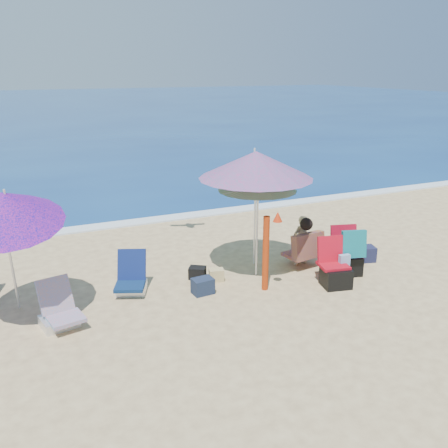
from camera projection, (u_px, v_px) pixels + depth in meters
name	position (u px, v px, depth m)	size (l,w,h in m)	color
ground	(264.00, 300.00, 8.34)	(120.00, 120.00, 0.00)	#D8BC84
sea	(44.00, 108.00, 47.51)	(120.00, 80.00, 0.12)	navy
foam	(171.00, 218.00, 12.77)	(120.00, 0.50, 0.04)	white
umbrella_turquoise	(256.00, 165.00, 8.78)	(2.67, 2.67, 2.39)	silver
umbrella_striped	(258.00, 179.00, 9.23)	(1.90, 1.90, 2.01)	white
umbrella_blue	(4.00, 207.00, 7.00)	(1.82, 1.88, 2.28)	silver
furled_umbrella	(268.00, 247.00, 8.44)	(0.24, 0.43, 1.50)	#A62F0B
chair_navy	(131.00, 282.00, 8.59)	(0.72, 0.82, 0.71)	#0D264C
chair_rainbow	(59.00, 314.00, 7.45)	(0.68, 0.79, 0.71)	#EE5467
camp_chair_left	(335.00, 272.00, 8.80)	(0.59, 0.63, 0.87)	#AE0C1B
camp_chair_right	(347.00, 257.00, 9.28)	(0.75, 0.75, 0.94)	#BA0D2C
person_center	(304.00, 242.00, 9.60)	(0.73, 0.71, 1.03)	tan
bag_navy_a	(203.00, 286.00, 8.53)	(0.38, 0.29, 0.28)	#1B253B
bag_black_a	(197.00, 273.00, 9.15)	(0.38, 0.35, 0.22)	black
bag_tan	(216.00, 275.00, 9.04)	(0.30, 0.25, 0.23)	tan
bag_navy_b	(364.00, 254.00, 9.96)	(0.47, 0.40, 0.31)	#1B1F3D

